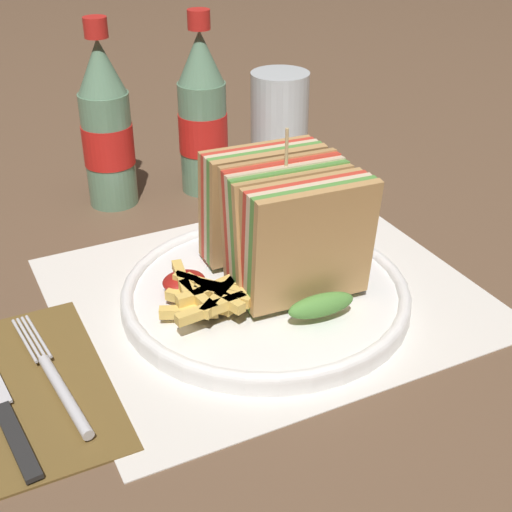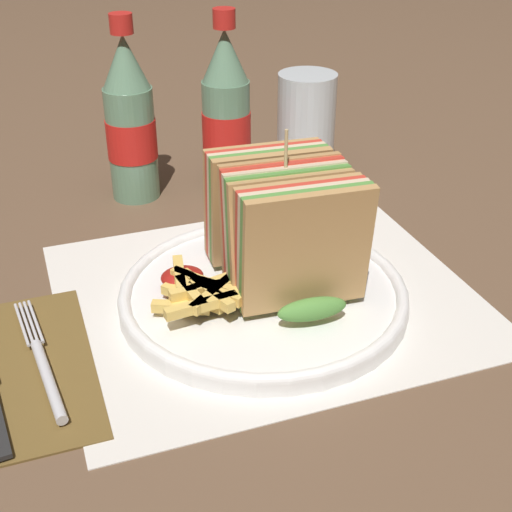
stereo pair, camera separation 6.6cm
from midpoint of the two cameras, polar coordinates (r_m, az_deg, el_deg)
name	(u,v)px [view 2 (the right image)]	position (r m, az deg, el deg)	size (l,w,h in m)	color
ground_plane	(244,324)	(0.64, 1.99, -5.55)	(4.00, 4.00, 0.00)	brown
placemat	(265,294)	(0.68, 3.56, -3.17)	(0.38, 0.33, 0.00)	silver
plate_main	(263,294)	(0.66, 3.45, -3.13)	(0.27, 0.27, 0.02)	white
club_sandwich	(284,227)	(0.64, 5.22, 2.26)	(0.12, 0.16, 0.15)	tan
fries_pile	(204,291)	(0.63, -1.19, -2.94)	(0.11, 0.10, 0.02)	#E0B756
ketchup_blob	(182,277)	(0.66, -3.07, -1.75)	(0.04, 0.03, 0.01)	maroon
napkin	(13,367)	(0.61, -15.94, -8.67)	(0.13, 0.21, 0.00)	brown
fork	(44,367)	(0.59, -13.56, -8.73)	(0.03, 0.17, 0.01)	silver
coke_bottle_near	(130,123)	(0.84, -7.80, 10.46)	(0.06, 0.06, 0.22)	slate
coke_bottle_far	(226,115)	(0.86, -0.16, 11.14)	(0.06, 0.06, 0.22)	slate
glass_near	(306,131)	(0.92, 6.10, 9.89)	(0.07, 0.07, 0.13)	silver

